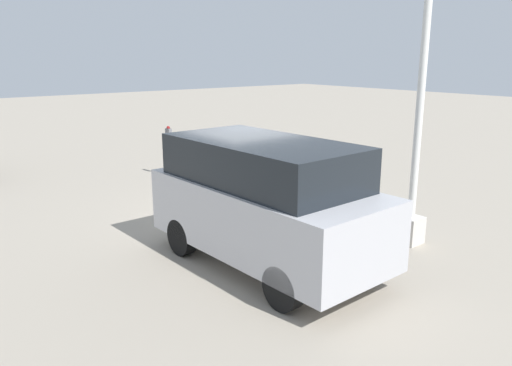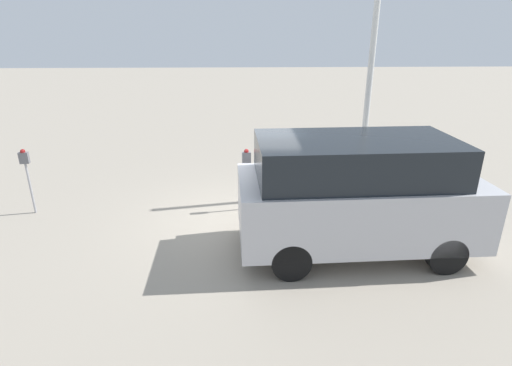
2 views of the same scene
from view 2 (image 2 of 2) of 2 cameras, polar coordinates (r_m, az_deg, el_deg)
ground_plane at (r=9.20m, az=-2.78°, el=-5.38°), size 80.00×80.00×0.00m
parking_meter_near at (r=9.36m, az=-1.36°, el=2.53°), size 0.21×0.13×1.52m
parking_meter_far at (r=10.56m, az=-30.01°, el=2.04°), size 0.21×0.13×1.58m
lamp_post at (r=10.57m, az=15.34°, el=8.19°), size 0.44×0.44×6.07m
parked_van at (r=7.76m, az=14.18°, el=-1.40°), size 4.56×2.18×2.27m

